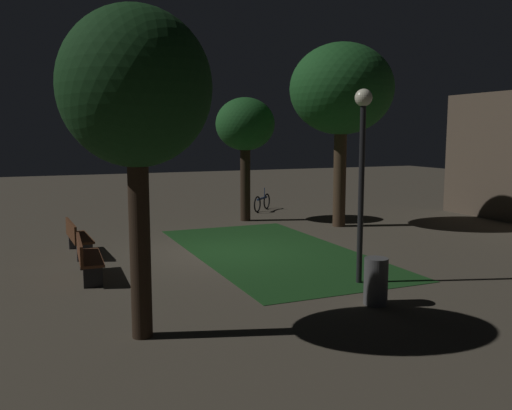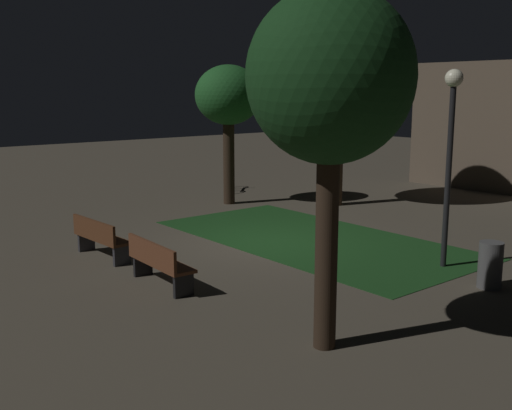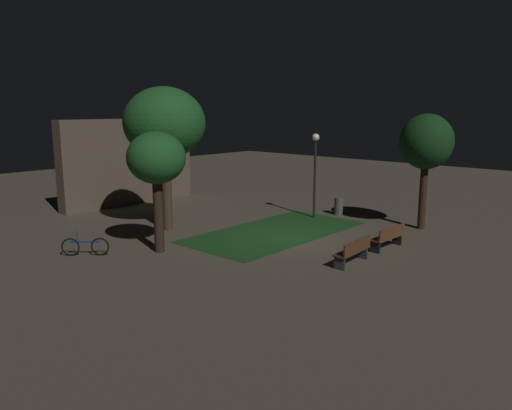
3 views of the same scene
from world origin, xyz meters
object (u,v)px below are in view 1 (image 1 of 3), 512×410
object	(u,v)px
tree_near_wall	(245,127)
bicycle	(262,202)
lamp_post_plaza_east	(362,151)
bench_front_left	(87,257)
trash_bin	(376,281)
tree_right_canopy	(136,91)
tree_lawn_side	(341,90)
bench_by_lamp	(77,237)

from	to	relation	value
tree_near_wall	bicycle	bearing A→B (deg)	143.09
tree_near_wall	lamp_post_plaza_east	size ratio (longest dim) A/B	1.09
bench_front_left	lamp_post_plaza_east	xyz separation A→B (m)	(2.63, 5.29, 2.32)
lamp_post_plaza_east	trash_bin	xyz separation A→B (m)	(1.35, -0.54, -2.36)
tree_right_canopy	tree_lawn_side	xyz separation A→B (m)	(-7.56, 8.19, 0.80)
tree_lawn_side	bench_by_lamp	bearing A→B (deg)	-82.57
bench_front_left	tree_right_canopy	xyz separation A→B (m)	(3.92, 0.45, 3.29)
bench_by_lamp	tree_right_canopy	size ratio (longest dim) A/B	0.36
tree_near_wall	tree_lawn_side	xyz separation A→B (m)	(2.35, 2.51, 1.17)
bench_front_left	tree_right_canopy	size ratio (longest dim) A/B	0.36
tree_near_wall	lamp_post_plaza_east	distance (m)	8.69
lamp_post_plaza_east	bicycle	world-z (taller)	lamp_post_plaza_east
bench_by_lamp	tree_lawn_side	bearing A→B (deg)	97.43
bench_front_left	tree_lawn_side	size ratio (longest dim) A/B	0.30
bench_front_left	tree_right_canopy	world-z (taller)	tree_right_canopy
bench_front_left	tree_near_wall	xyz separation A→B (m)	(-5.99, 6.13, 2.92)
tree_lawn_side	trash_bin	distance (m)	9.50
tree_near_wall	trash_bin	distance (m)	10.50
bench_by_lamp	bench_front_left	world-z (taller)	same
bench_by_lamp	trash_bin	bearing A→B (deg)	36.18
tree_near_wall	lamp_post_plaza_east	bearing A→B (deg)	-5.54
bench_front_left	tree_right_canopy	distance (m)	5.13
tree_lawn_side	bench_front_left	bearing A→B (deg)	-67.15
tree_near_wall	bicycle	size ratio (longest dim) A/B	3.53
tree_right_canopy	lamp_post_plaza_east	world-z (taller)	tree_right_canopy
tree_lawn_side	lamp_post_plaza_east	xyz separation A→B (m)	(6.27, -3.35, -1.77)
bench_by_lamp	bench_front_left	xyz separation A→B (m)	(2.51, -0.00, 0.00)
tree_near_wall	tree_lawn_side	distance (m)	3.63
bench_front_left	tree_lawn_side	world-z (taller)	tree_lawn_side
bicycle	lamp_post_plaza_east	bearing A→B (deg)	-12.69
tree_near_wall	bicycle	world-z (taller)	tree_near_wall
tree_right_canopy	tree_lawn_side	size ratio (longest dim) A/B	0.82
tree_near_wall	trash_bin	size ratio (longest dim) A/B	5.05
bench_by_lamp	bicycle	distance (m)	9.52
bicycle	tree_right_canopy	bearing A→B (deg)	-31.14
tree_right_canopy	bicycle	xyz separation A→B (m)	(-12.01, 7.26, -3.43)
bench_by_lamp	bicycle	xyz separation A→B (m)	(-5.58, 7.71, -0.14)
tree_lawn_side	bicycle	bearing A→B (deg)	-168.20
tree_right_canopy	lamp_post_plaza_east	size ratio (longest dim) A/B	1.24
bench_by_lamp	trash_bin	distance (m)	8.05
trash_bin	bicycle	bearing A→B (deg)	166.26
bench_front_left	bicycle	size ratio (longest dim) A/B	1.45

